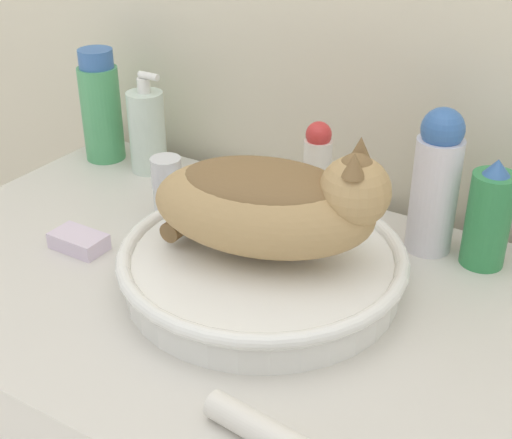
% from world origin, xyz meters
% --- Properties ---
extents(sink_basin, '(0.38, 0.38, 0.06)m').
position_xyz_m(sink_basin, '(-0.05, 0.32, 0.90)').
color(sink_basin, white).
rests_on(sink_basin, vanity_counter).
extents(cat, '(0.32, 0.24, 0.16)m').
position_xyz_m(cat, '(-0.04, 0.33, 1.00)').
color(cat, tan).
rests_on(cat, sink_basin).
extents(faucet, '(0.12, 0.07, 0.12)m').
position_xyz_m(faucet, '(-0.26, 0.40, 0.93)').
color(faucet, silver).
rests_on(faucet, vanity_counter).
extents(soap_pump_bottle, '(0.06, 0.06, 0.18)m').
position_xyz_m(soap_pump_bottle, '(-0.41, 0.53, 0.95)').
color(soap_pump_bottle, silver).
rests_on(soap_pump_bottle, vanity_counter).
extents(lotion_bottle_white, '(0.07, 0.07, 0.21)m').
position_xyz_m(lotion_bottle_white, '(0.10, 0.53, 0.98)').
color(lotion_bottle_white, silver).
rests_on(lotion_bottle_white, vanity_counter).
extents(spray_bottle_trigger, '(0.06, 0.06, 0.16)m').
position_xyz_m(spray_bottle_trigger, '(0.18, 0.53, 0.95)').
color(spray_bottle_trigger, '#338C4C').
rests_on(spray_bottle_trigger, vanity_counter).
extents(deodorant_stick, '(0.04, 0.04, 0.16)m').
position_xyz_m(deodorant_stick, '(-0.08, 0.53, 0.95)').
color(deodorant_stick, white).
rests_on(deodorant_stick, vanity_counter).
extents(mouthwash_bottle, '(0.07, 0.07, 0.20)m').
position_xyz_m(mouthwash_bottle, '(-0.52, 0.53, 0.97)').
color(mouthwash_bottle, '#4CA366').
rests_on(mouthwash_bottle, vanity_counter).
extents(cream_tube, '(0.15, 0.05, 0.04)m').
position_xyz_m(cream_tube, '(0.11, 0.08, 0.89)').
color(cream_tube, silver).
rests_on(cream_tube, vanity_counter).
extents(soap_bar, '(0.08, 0.05, 0.02)m').
position_xyz_m(soap_bar, '(-0.33, 0.27, 0.89)').
color(soap_bar, silver).
rests_on(soap_bar, vanity_counter).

